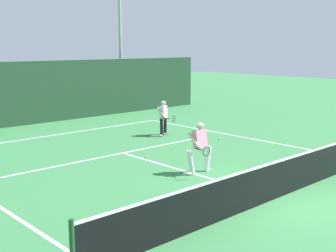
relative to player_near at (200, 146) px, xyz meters
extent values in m
plane|color=#367944|center=(-0.18, -2.91, -0.86)|extent=(80.00, 80.00, 0.00)
cube|color=white|center=(-0.18, 8.30, -0.86)|extent=(10.97, 0.10, 0.01)
cube|color=white|center=(-0.18, 3.66, -0.86)|extent=(8.94, 0.10, 0.01)
cube|color=white|center=(-0.18, 0.29, -0.86)|extent=(0.10, 6.40, 0.01)
cylinder|color=#1E4723|center=(-6.14, -2.91, -0.33)|extent=(0.09, 0.09, 1.07)
cube|color=black|center=(-0.18, -2.91, -0.39)|extent=(11.83, 0.02, 0.95)
cube|color=white|center=(-0.18, -2.91, 0.11)|extent=(11.83, 0.03, 0.05)
cylinder|color=silver|center=(0.36, -0.02, -0.47)|extent=(0.27, 0.16, 0.80)
cylinder|color=silver|center=(-0.34, 0.04, -0.47)|extent=(0.32, 0.16, 0.80)
ellipsoid|color=white|center=(0.36, -0.02, -0.82)|extent=(0.27, 0.13, 0.09)
ellipsoid|color=white|center=(-0.34, 0.04, -0.82)|extent=(0.27, 0.13, 0.09)
cube|color=pink|center=(0.01, 0.01, 0.20)|extent=(0.43, 0.35, 0.58)
cylinder|color=beige|center=(0.23, -0.01, 0.18)|extent=(0.23, 0.11, 0.61)
cylinder|color=beige|center=(-0.22, 0.03, 0.18)|extent=(0.13, 0.54, 0.45)
sphere|color=beige|center=(0.01, 0.01, 0.60)|extent=(0.21, 0.21, 0.21)
cylinder|color=white|center=(0.01, 0.01, 0.64)|extent=(0.24, 0.24, 0.04)
cylinder|color=black|center=(-0.29, -0.22, -0.03)|extent=(0.05, 0.26, 0.03)
torus|color=black|center=(-0.31, -0.56, -0.03)|extent=(0.29, 0.05, 0.29)
cylinder|color=black|center=(3.26, 5.13, -0.48)|extent=(0.21, 0.20, 0.77)
cylinder|color=black|center=(2.89, 4.95, -0.48)|extent=(0.22, 0.20, 0.77)
ellipsoid|color=white|center=(3.26, 5.13, -0.82)|extent=(0.28, 0.21, 0.09)
ellipsoid|color=white|center=(2.89, 4.95, -0.82)|extent=(0.28, 0.21, 0.09)
cube|color=silver|center=(3.08, 5.04, 0.17)|extent=(0.46, 0.39, 0.55)
cylinder|color=tan|center=(3.28, 5.13, 0.14)|extent=(0.24, 0.18, 0.59)
cylinder|color=tan|center=(2.88, 4.94, 0.14)|extent=(0.27, 0.43, 0.51)
sphere|color=tan|center=(3.08, 5.04, 0.55)|extent=(0.20, 0.20, 0.20)
cylinder|color=white|center=(3.08, 5.04, 0.59)|extent=(0.29, 0.29, 0.04)
cylinder|color=black|center=(2.94, 4.70, -0.06)|extent=(0.14, 0.25, 0.03)
torus|color=black|center=(3.09, 4.39, -0.06)|extent=(0.28, 0.15, 0.29)
sphere|color=#D1E033|center=(4.22, 2.85, -0.83)|extent=(0.07, 0.07, 0.07)
sphere|color=#D1E033|center=(0.03, 2.55, -0.83)|extent=(0.07, 0.07, 0.07)
cube|color=#1D3D26|center=(-0.18, 11.52, 0.69)|extent=(23.01, 0.12, 3.09)
cylinder|color=#9EA39E|center=(6.38, 12.45, 3.10)|extent=(0.18, 0.18, 7.92)
camera|label=1|loc=(-9.62, -8.98, 2.98)|focal=47.61mm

